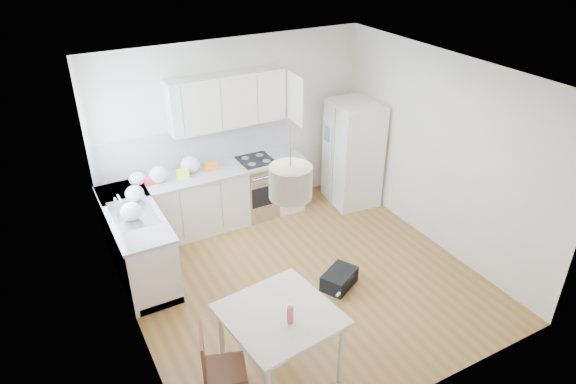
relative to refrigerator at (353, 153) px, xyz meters
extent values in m
plane|color=brown|center=(-1.76, -1.47, -0.83)|extent=(4.20, 4.20, 0.00)
plane|color=white|center=(-1.76, -1.47, 1.87)|extent=(4.20, 4.20, 0.00)
plane|color=white|center=(-1.76, 0.63, 0.52)|extent=(4.20, 0.00, 4.20)
plane|color=white|center=(-3.86, -1.47, 0.52)|extent=(0.00, 4.20, 4.20)
plane|color=white|center=(0.34, -1.47, 0.52)|extent=(0.00, 4.20, 4.20)
cube|color=#BFE0F9|center=(-3.84, -0.32, 0.92)|extent=(0.02, 1.00, 1.00)
cube|color=silver|center=(-2.36, 0.33, -0.39)|extent=(3.00, 0.60, 0.88)
cube|color=silver|center=(-3.56, -0.27, -0.39)|extent=(0.60, 1.80, 0.88)
cube|color=#A1A3A5|center=(-2.36, 0.33, 0.07)|extent=(3.02, 0.64, 0.04)
cube|color=#A1A3A5|center=(-3.56, -0.27, 0.07)|extent=(0.64, 1.82, 0.04)
cube|color=silver|center=(-2.36, 0.62, 0.38)|extent=(3.00, 0.01, 0.58)
cube|color=silver|center=(-3.85, -0.27, 0.38)|extent=(0.01, 1.80, 0.58)
cube|color=silver|center=(-1.91, 0.47, 1.04)|extent=(1.70, 0.32, 0.75)
cube|color=beige|center=(-2.74, -2.69, -0.05)|extent=(1.14, 1.14, 0.04)
cylinder|color=silver|center=(-2.26, -3.06, -0.45)|extent=(0.05, 0.05, 0.77)
cylinder|color=silver|center=(-3.22, -2.31, -0.45)|extent=(0.05, 0.05, 0.77)
cylinder|color=silver|center=(-2.36, -2.21, -0.45)|extent=(0.05, 0.05, 0.77)
cylinder|color=#E53F62|center=(-2.71, -2.84, 0.08)|extent=(0.07, 0.07, 0.22)
cube|color=black|center=(-1.42, -1.80, -0.73)|extent=(0.56, 0.49, 0.22)
cylinder|color=#C3B996|center=(-2.59, -2.64, 1.35)|extent=(0.48, 0.48, 0.29)
ellipsoid|color=white|center=(-3.32, 0.37, 0.19)|extent=(0.22, 0.19, 0.20)
ellipsoid|color=white|center=(-3.03, 0.33, 0.20)|extent=(0.26, 0.22, 0.23)
ellipsoid|color=white|center=(-2.54, 0.41, 0.21)|extent=(0.28, 0.24, 0.25)
ellipsoid|color=white|center=(-3.45, -0.04, 0.19)|extent=(0.24, 0.20, 0.22)
ellipsoid|color=white|center=(-3.60, -0.48, 0.20)|extent=(0.26, 0.22, 0.23)
cube|color=orange|center=(-2.26, 0.36, 0.14)|extent=(0.18, 0.12, 0.12)
cube|color=#F1F927|center=(-2.70, 0.31, 0.14)|extent=(0.18, 0.13, 0.12)
cube|color=red|center=(-3.15, 0.33, 0.14)|extent=(0.17, 0.12, 0.11)
camera|label=1|loc=(-4.47, -6.04, 3.39)|focal=32.00mm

